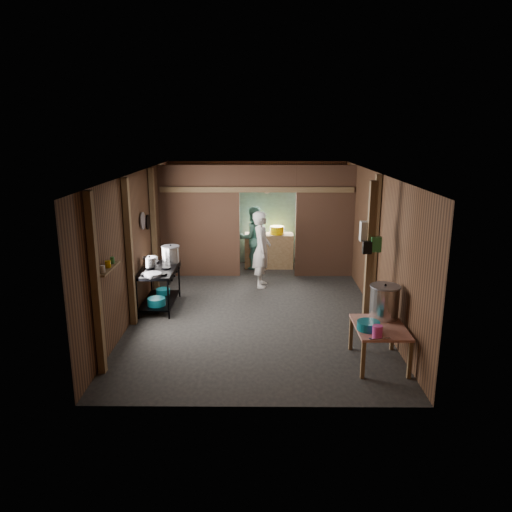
{
  "coord_description": "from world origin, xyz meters",
  "views": [
    {
      "loc": [
        0.07,
        -8.96,
        3.37
      ],
      "look_at": [
        0.0,
        -0.2,
        1.1
      ],
      "focal_mm": 34.34,
      "sensor_mm": 36.0,
      "label": 1
    }
  ],
  "objects_px": {
    "gas_range": "(159,288)",
    "stove_pot_large": "(171,255)",
    "prep_table": "(379,345)",
    "cook": "(262,249)",
    "yellow_tub": "(277,230)",
    "stock_pot": "(384,302)",
    "pink_bucket": "(377,331)"
  },
  "relations": [
    {
      "from": "gas_range",
      "to": "pink_bucket",
      "type": "relative_size",
      "value": 7.95
    },
    {
      "from": "pink_bucket",
      "to": "yellow_tub",
      "type": "distance_m",
      "value": 5.76
    },
    {
      "from": "stove_pot_large",
      "to": "stock_pot",
      "type": "xyz_separation_m",
      "value": [
        3.67,
        -2.45,
        -0.11
      ]
    },
    {
      "from": "gas_range",
      "to": "cook",
      "type": "bearing_deg",
      "value": 34.31
    },
    {
      "from": "gas_range",
      "to": "stove_pot_large",
      "type": "bearing_deg",
      "value": 69.36
    },
    {
      "from": "gas_range",
      "to": "prep_table",
      "type": "xyz_separation_m",
      "value": [
        3.71,
        -2.33,
        -0.1
      ]
    },
    {
      "from": "gas_range",
      "to": "stove_pot_large",
      "type": "height_order",
      "value": "stove_pot_large"
    },
    {
      "from": "gas_range",
      "to": "yellow_tub",
      "type": "height_order",
      "value": "yellow_tub"
    },
    {
      "from": "stove_pot_large",
      "to": "yellow_tub",
      "type": "relative_size",
      "value": 1.02
    },
    {
      "from": "prep_table",
      "to": "cook",
      "type": "distance_m",
      "value": 4.11
    },
    {
      "from": "prep_table",
      "to": "yellow_tub",
      "type": "distance_m",
      "value": 5.45
    },
    {
      "from": "pink_bucket",
      "to": "cook",
      "type": "xyz_separation_m",
      "value": [
        -1.59,
        4.08,
        0.17
      ]
    },
    {
      "from": "prep_table",
      "to": "cook",
      "type": "bearing_deg",
      "value": 114.98
    },
    {
      "from": "gas_range",
      "to": "cook",
      "type": "height_order",
      "value": "cook"
    },
    {
      "from": "cook",
      "to": "pink_bucket",
      "type": "bearing_deg",
      "value": -157.19
    },
    {
      "from": "stock_pot",
      "to": "cook",
      "type": "height_order",
      "value": "cook"
    },
    {
      "from": "stove_pot_large",
      "to": "pink_bucket",
      "type": "distance_m",
      "value": 4.66
    },
    {
      "from": "prep_table",
      "to": "stock_pot",
      "type": "xyz_separation_m",
      "value": [
        0.13,
        0.34,
        0.54
      ]
    },
    {
      "from": "cook",
      "to": "stove_pot_large",
      "type": "bearing_deg",
      "value": 118.02
    },
    {
      "from": "pink_bucket",
      "to": "cook",
      "type": "relative_size",
      "value": 0.1
    },
    {
      "from": "gas_range",
      "to": "yellow_tub",
      "type": "distance_m",
      "value": 3.8
    },
    {
      "from": "stock_pot",
      "to": "pink_bucket",
      "type": "bearing_deg",
      "value": -110.04
    },
    {
      "from": "prep_table",
      "to": "yellow_tub",
      "type": "height_order",
      "value": "yellow_tub"
    },
    {
      "from": "stove_pot_large",
      "to": "prep_table",
      "type": "bearing_deg",
      "value": -38.19
    },
    {
      "from": "stove_pot_large",
      "to": "cook",
      "type": "relative_size",
      "value": 0.21
    },
    {
      "from": "stove_pot_large",
      "to": "pink_bucket",
      "type": "bearing_deg",
      "value": -42.94
    },
    {
      "from": "prep_table",
      "to": "stove_pot_large",
      "type": "height_order",
      "value": "stove_pot_large"
    },
    {
      "from": "stock_pot",
      "to": "cook",
      "type": "distance_m",
      "value": 3.83
    },
    {
      "from": "gas_range",
      "to": "stock_pot",
      "type": "relative_size",
      "value": 2.51
    },
    {
      "from": "stock_pot",
      "to": "yellow_tub",
      "type": "xyz_separation_m",
      "value": [
        -1.46,
        4.9,
        0.12
      ]
    },
    {
      "from": "gas_range",
      "to": "stove_pot_large",
      "type": "xyz_separation_m",
      "value": [
        0.17,
        0.45,
        0.55
      ]
    },
    {
      "from": "prep_table",
      "to": "yellow_tub",
      "type": "bearing_deg",
      "value": 104.25
    }
  ]
}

